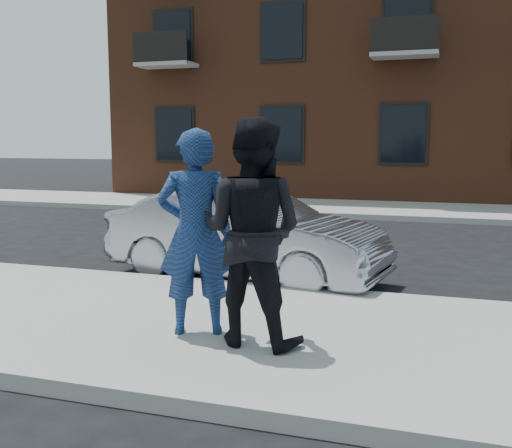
% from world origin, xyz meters
% --- Properties ---
extents(ground, '(100.00, 100.00, 0.00)m').
position_xyz_m(ground, '(0.00, 0.00, 0.00)').
color(ground, black).
rests_on(ground, ground).
extents(near_sidewalk, '(50.00, 3.50, 0.15)m').
position_xyz_m(near_sidewalk, '(0.00, -0.25, 0.07)').
color(near_sidewalk, '#9A9892').
rests_on(near_sidewalk, ground).
extents(near_curb, '(50.00, 0.10, 0.15)m').
position_xyz_m(near_curb, '(0.00, 1.55, 0.07)').
color(near_curb, '#999691').
rests_on(near_curb, ground).
extents(far_sidewalk, '(50.00, 3.50, 0.15)m').
position_xyz_m(far_sidewalk, '(0.00, 11.25, 0.07)').
color(far_sidewalk, '#9A9892').
rests_on(far_sidewalk, ground).
extents(far_curb, '(50.00, 0.10, 0.15)m').
position_xyz_m(far_curb, '(0.00, 9.45, 0.07)').
color(far_curb, '#999691').
rests_on(far_curb, ground).
extents(apartment_building, '(24.30, 10.30, 12.30)m').
position_xyz_m(apartment_building, '(2.00, 18.00, 6.16)').
color(apartment_building, brown).
rests_on(apartment_building, ground).
extents(silver_sedan, '(4.26, 2.06, 1.35)m').
position_xyz_m(silver_sedan, '(-1.29, 2.30, 0.67)').
color(silver_sedan, '#999BA3').
rests_on(silver_sedan, ground).
extents(man_hoodie, '(0.85, 0.71, 1.99)m').
position_xyz_m(man_hoodie, '(-0.82, -0.55, 1.14)').
color(man_hoodie, navy).
rests_on(man_hoodie, near_sidewalk).
extents(man_peacoat, '(1.09, 0.89, 2.08)m').
position_xyz_m(man_peacoat, '(-0.21, -0.65, 1.19)').
color(man_peacoat, black).
rests_on(man_peacoat, near_sidewalk).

